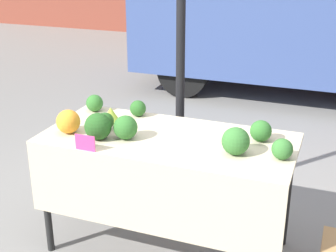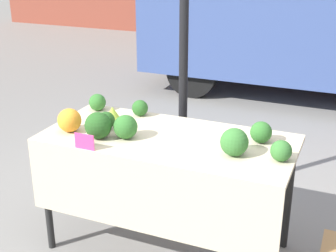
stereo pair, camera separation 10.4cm
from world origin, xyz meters
TOP-DOWN VIEW (x-y plane):
  - ground_plane at (0.00, 0.00)m, footprint 40.00×40.00m
  - tent_pole at (-0.14, 0.64)m, footprint 0.07×0.07m
  - market_table at (0.00, -0.07)m, footprint 1.69×0.79m
  - orange_cauliflower at (-0.66, -0.17)m, footprint 0.16×0.16m
  - romanesco_head at (-0.49, 0.12)m, footprint 0.14×0.14m
  - broccoli_head_0 at (-0.25, -0.13)m, footprint 0.16×0.16m
  - broccoli_head_1 at (-0.42, -0.19)m, footprint 0.18×0.18m
  - broccoli_head_2 at (0.76, -0.07)m, footprint 0.13×0.13m
  - broccoli_head_3 at (-0.46, -0.03)m, footprint 0.12×0.12m
  - broccoli_head_4 at (0.59, 0.15)m, footprint 0.14×0.14m
  - broccoli_head_5 at (-0.35, 0.30)m, footprint 0.12×0.12m
  - broccoli_head_6 at (-0.71, 0.28)m, footprint 0.13×0.13m
  - broccoli_head_7 at (0.48, -0.10)m, footprint 0.17×0.17m
  - price_sign at (-0.41, -0.38)m, footprint 0.14×0.01m

SIDE VIEW (x-z plane):
  - ground_plane at x=0.00m, z-range 0.00..0.00m
  - market_table at x=0.00m, z-range 0.32..1.19m
  - price_sign at x=-0.41m, z-range 0.88..0.98m
  - romanesco_head at x=-0.49m, z-range 0.88..0.99m
  - broccoli_head_5 at x=-0.35m, z-range 0.88..1.00m
  - broccoli_head_3 at x=-0.46m, z-range 0.88..1.00m
  - broccoli_head_2 at x=0.76m, z-range 0.88..1.01m
  - broccoli_head_6 at x=-0.71m, z-range 0.88..1.01m
  - broccoli_head_4 at x=0.59m, z-range 0.88..1.02m
  - broccoli_head_0 at x=-0.25m, z-range 0.88..1.04m
  - orange_cauliflower at x=-0.66m, z-range 0.88..1.04m
  - broccoli_head_7 at x=0.48m, z-range 0.88..1.05m
  - broccoli_head_1 at x=-0.42m, z-range 0.88..1.06m
  - tent_pole at x=-0.14m, z-range 0.00..2.60m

